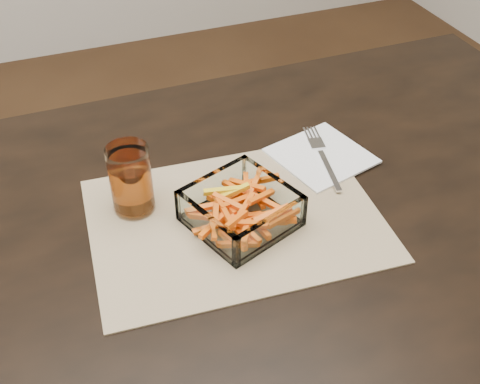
# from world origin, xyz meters

# --- Properties ---
(dining_table) EXTENTS (1.60, 0.90, 0.75)m
(dining_table) POSITION_xyz_m (0.00, 0.00, 0.66)
(dining_table) COLOR black
(dining_table) RESTS_ON ground
(placemat) EXTENTS (0.47, 0.36, 0.00)m
(placemat) POSITION_xyz_m (0.06, 0.01, 0.75)
(placemat) COLOR tan
(placemat) RESTS_ON dining_table
(glass_bowl) EXTENTS (0.18, 0.18, 0.06)m
(glass_bowl) POSITION_xyz_m (0.07, 0.00, 0.78)
(glass_bowl) COLOR white
(glass_bowl) RESTS_ON placemat
(tumbler) EXTENTS (0.07, 0.07, 0.12)m
(tumbler) POSITION_xyz_m (-0.08, 0.09, 0.81)
(tumbler) COLOR white
(tumbler) RESTS_ON placemat
(napkin) EXTENTS (0.18, 0.18, 0.00)m
(napkin) POSITION_xyz_m (0.27, 0.11, 0.76)
(napkin) COLOR white
(napkin) RESTS_ON placemat
(fork) EXTENTS (0.05, 0.19, 0.00)m
(fork) POSITION_xyz_m (0.27, 0.11, 0.76)
(fork) COLOR silver
(fork) RESTS_ON napkin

